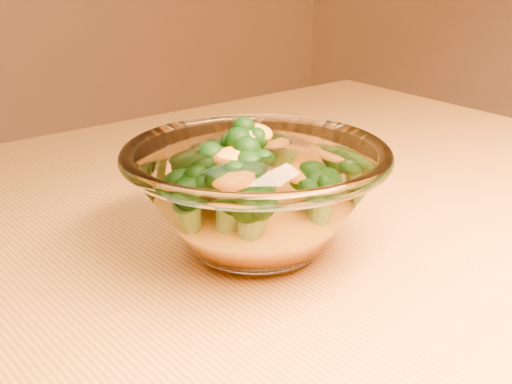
# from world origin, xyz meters

# --- Properties ---
(table) EXTENTS (1.20, 0.80, 0.75)m
(table) POSITION_xyz_m (0.00, 0.00, 0.65)
(table) COLOR #BD7A38
(table) RESTS_ON ground
(glass_bowl) EXTENTS (0.21, 0.21, 0.09)m
(glass_bowl) POSITION_xyz_m (0.07, -0.03, 0.80)
(glass_bowl) COLOR white
(glass_bowl) RESTS_ON table
(cheese_sauce) EXTENTS (0.12, 0.12, 0.03)m
(cheese_sauce) POSITION_xyz_m (0.07, -0.03, 0.78)
(cheese_sauce) COLOR orange
(cheese_sauce) RESTS_ON glass_bowl
(broccoli_heap) EXTENTS (0.15, 0.13, 0.08)m
(broccoli_heap) POSITION_xyz_m (0.06, -0.02, 0.81)
(broccoli_heap) COLOR black
(broccoli_heap) RESTS_ON cheese_sauce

